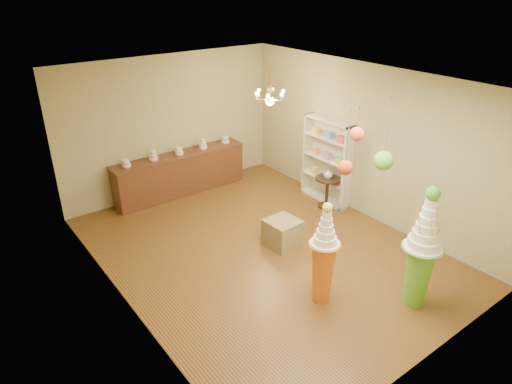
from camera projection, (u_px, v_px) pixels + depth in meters
floor at (263, 250)px, 8.13m from camera, size 6.50×6.50×0.00m
ceiling at (264, 81)px, 6.83m from camera, size 6.50×6.50×0.00m
wall_back at (171, 125)px, 9.82m from camera, size 5.00×0.04×3.00m
wall_front at (440, 264)px, 5.15m from camera, size 5.00×0.04×3.00m
wall_left at (117, 217)px, 6.13m from camera, size 0.04×6.50×3.00m
wall_right at (365, 142)px, 8.84m from camera, size 0.04×6.50×3.00m
pedestal_green at (420, 261)px, 6.50m from camera, size 0.63×0.63×1.93m
pedestal_orange at (323, 264)px, 6.65m from camera, size 0.44×0.44×1.63m
burlap_riser at (283, 233)px, 8.20m from camera, size 0.58×0.58×0.50m
sideboard at (181, 173)px, 10.06m from camera, size 3.04×0.54×1.16m
shelving_unit at (328, 161)px, 9.59m from camera, size 0.33×1.20×1.80m
round_table at (327, 188)px, 9.47m from camera, size 0.59×0.59×0.66m
vase at (328, 174)px, 9.33m from camera, size 0.19×0.19×0.19m
pom_red_left at (345, 167)px, 5.74m from camera, size 0.19×0.19×0.85m
pom_green_mid at (384, 160)px, 6.40m from camera, size 0.28×0.28×1.05m
pom_red_right at (357, 134)px, 5.71m from camera, size 0.18×0.18×0.45m
chandelier at (270, 98)px, 8.71m from camera, size 0.79×0.79×0.85m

